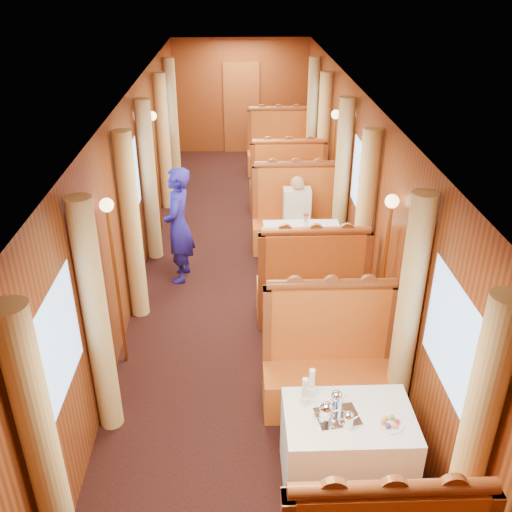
{
  "coord_description": "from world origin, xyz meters",
  "views": [
    {
      "loc": [
        -0.13,
        -6.93,
        4.02
      ],
      "look_at": [
        0.07,
        -1.29,
        1.05
      ],
      "focal_mm": 40.0,
      "sensor_mm": 36.0,
      "label": 1
    }
  ],
  "objects_px": {
    "table_far": "(283,171)",
    "banquette_far_fwd": "(287,187)",
    "teapot_left": "(326,415)",
    "rose_vase_mid": "(306,219)",
    "teapot_right": "(348,422)",
    "rose_vase_far": "(283,142)",
    "table_near": "(346,449)",
    "banquette_far_aft": "(279,152)",
    "teapot_back": "(336,402)",
    "fruit_plate": "(390,423)",
    "steward": "(178,226)",
    "banquette_mid_fwd": "(311,290)",
    "banquette_near_aft": "(329,367)",
    "passenger": "(297,208)",
    "table_mid": "(302,255)",
    "tea_tray": "(337,417)",
    "banquette_mid_aft": "(295,222)"
  },
  "relations": [
    {
      "from": "table_far",
      "to": "banquette_far_fwd",
      "type": "bearing_deg",
      "value": -90.0
    },
    {
      "from": "teapot_left",
      "to": "rose_vase_mid",
      "type": "height_order",
      "value": "rose_vase_mid"
    },
    {
      "from": "teapot_right",
      "to": "rose_vase_far",
      "type": "bearing_deg",
      "value": 74.71
    },
    {
      "from": "table_near",
      "to": "banquette_far_aft",
      "type": "height_order",
      "value": "banquette_far_aft"
    },
    {
      "from": "teapot_left",
      "to": "banquette_far_fwd",
      "type": "bearing_deg",
      "value": 78.33
    },
    {
      "from": "teapot_left",
      "to": "teapot_back",
      "type": "relative_size",
      "value": 1.15
    },
    {
      "from": "teapot_left",
      "to": "fruit_plate",
      "type": "distance_m",
      "value": 0.51
    },
    {
      "from": "teapot_right",
      "to": "steward",
      "type": "relative_size",
      "value": 0.09
    },
    {
      "from": "banquette_mid_fwd",
      "to": "fruit_plate",
      "type": "height_order",
      "value": "banquette_mid_fwd"
    },
    {
      "from": "banquette_near_aft",
      "to": "teapot_back",
      "type": "bearing_deg",
      "value": -96.16
    },
    {
      "from": "banquette_near_aft",
      "to": "teapot_back",
      "type": "relative_size",
      "value": 8.38
    },
    {
      "from": "banquette_near_aft",
      "to": "banquette_far_fwd",
      "type": "xyz_separation_m",
      "value": [
        0.0,
        4.97,
        0.0
      ]
    },
    {
      "from": "teapot_left",
      "to": "steward",
      "type": "height_order",
      "value": "steward"
    },
    {
      "from": "banquette_near_aft",
      "to": "banquette_far_fwd",
      "type": "distance_m",
      "value": 4.97
    },
    {
      "from": "passenger",
      "to": "table_mid",
      "type": "bearing_deg",
      "value": -90.0
    },
    {
      "from": "table_mid",
      "to": "banquette_far_aft",
      "type": "distance_m",
      "value": 4.51
    },
    {
      "from": "rose_vase_mid",
      "to": "steward",
      "type": "distance_m",
      "value": 1.72
    },
    {
      "from": "banquette_mid_fwd",
      "to": "steward",
      "type": "bearing_deg",
      "value": 146.76
    },
    {
      "from": "rose_vase_mid",
      "to": "teapot_back",
      "type": "bearing_deg",
      "value": -92.2
    },
    {
      "from": "banquette_mid_fwd",
      "to": "teapot_back",
      "type": "bearing_deg",
      "value": -92.38
    },
    {
      "from": "teapot_right",
      "to": "steward",
      "type": "distance_m",
      "value": 4.06
    },
    {
      "from": "table_mid",
      "to": "banquette_far_fwd",
      "type": "distance_m",
      "value": 2.49
    },
    {
      "from": "banquette_mid_fwd",
      "to": "banquette_far_aft",
      "type": "relative_size",
      "value": 1.0
    },
    {
      "from": "banquette_near_aft",
      "to": "teapot_left",
      "type": "height_order",
      "value": "banquette_near_aft"
    },
    {
      "from": "banquette_far_fwd",
      "to": "teapot_back",
      "type": "distance_m",
      "value": 5.91
    },
    {
      "from": "banquette_mid_fwd",
      "to": "banquette_far_aft",
      "type": "bearing_deg",
      "value": 90.0
    },
    {
      "from": "tea_tray",
      "to": "banquette_mid_aft",
      "type": "bearing_deg",
      "value": 88.68
    },
    {
      "from": "banquette_mid_aft",
      "to": "table_near",
      "type": "bearing_deg",
      "value": -90.0
    },
    {
      "from": "banquette_mid_aft",
      "to": "banquette_far_aft",
      "type": "height_order",
      "value": "same"
    },
    {
      "from": "banquette_far_aft",
      "to": "fruit_plate",
      "type": "height_order",
      "value": "banquette_far_aft"
    },
    {
      "from": "steward",
      "to": "teapot_right",
      "type": "bearing_deg",
      "value": 29.27
    },
    {
      "from": "steward",
      "to": "table_near",
      "type": "bearing_deg",
      "value": 30.58
    },
    {
      "from": "teapot_left",
      "to": "teapot_right",
      "type": "bearing_deg",
      "value": -29.78
    },
    {
      "from": "table_mid",
      "to": "tea_tray",
      "type": "bearing_deg",
      "value": -91.7
    },
    {
      "from": "banquette_near_aft",
      "to": "rose_vase_mid",
      "type": "height_order",
      "value": "banquette_near_aft"
    },
    {
      "from": "banquette_mid_aft",
      "to": "table_far",
      "type": "xyz_separation_m",
      "value": [
        0.0,
        2.49,
        -0.05
      ]
    },
    {
      "from": "banquette_near_aft",
      "to": "rose_vase_mid",
      "type": "bearing_deg",
      "value": 89.27
    },
    {
      "from": "table_near",
      "to": "passenger",
      "type": "relative_size",
      "value": 1.38
    },
    {
      "from": "banquette_mid_fwd",
      "to": "steward",
      "type": "distance_m",
      "value": 2.04
    },
    {
      "from": "banquette_mid_fwd",
      "to": "rose_vase_far",
      "type": "relative_size",
      "value": 3.72
    },
    {
      "from": "table_near",
      "to": "teapot_back",
      "type": "distance_m",
      "value": 0.46
    },
    {
      "from": "fruit_plate",
      "to": "rose_vase_far",
      "type": "xyz_separation_m",
      "value": [
        -0.3,
        7.13,
        0.16
      ]
    },
    {
      "from": "banquette_near_aft",
      "to": "teapot_left",
      "type": "bearing_deg",
      "value": -100.83
    },
    {
      "from": "banquette_far_fwd",
      "to": "rose_vase_mid",
      "type": "bearing_deg",
      "value": -89.28
    },
    {
      "from": "table_near",
      "to": "table_far",
      "type": "bearing_deg",
      "value": 90.0
    },
    {
      "from": "table_mid",
      "to": "table_far",
      "type": "height_order",
      "value": "same"
    },
    {
      "from": "table_mid",
      "to": "teapot_left",
      "type": "height_order",
      "value": "teapot_left"
    },
    {
      "from": "rose_vase_far",
      "to": "passenger",
      "type": "xyz_separation_m",
      "value": [
        0.01,
        -2.7,
        -0.19
      ]
    },
    {
      "from": "teapot_left",
      "to": "teapot_right",
      "type": "xyz_separation_m",
      "value": [
        0.16,
        -0.06,
        -0.02
      ]
    },
    {
      "from": "banquette_far_aft",
      "to": "passenger",
      "type": "relative_size",
      "value": 1.76
    }
  ]
}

